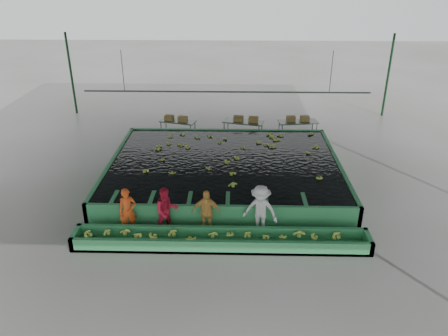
{
  "coord_description": "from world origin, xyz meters",
  "views": [
    {
      "loc": [
        0.42,
        -15.86,
        8.69
      ],
      "look_at": [
        0.0,
        0.5,
        1.0
      ],
      "focal_mm": 35.0,
      "sensor_mm": 36.0,
      "label": 1
    }
  ],
  "objects_px": {
    "worker_d": "(260,210)",
    "worker_b": "(167,211)",
    "sorting_trough": "(221,240)",
    "box_stack_mid": "(246,122)",
    "worker_a": "(128,211)",
    "worker_c": "(206,212)",
    "flotation_tank": "(225,170)",
    "box_stack_right": "(298,121)",
    "packing_table_right": "(298,129)",
    "box_stack_left": "(176,121)",
    "packing_table_left": "(178,128)",
    "packing_table_mid": "(243,130)"
  },
  "relations": [
    {
      "from": "packing_table_mid",
      "to": "box_stack_mid",
      "type": "bearing_deg",
      "value": -26.1
    },
    {
      "from": "flotation_tank",
      "to": "worker_c",
      "type": "bearing_deg",
      "value": -97.11
    },
    {
      "from": "packing_table_right",
      "to": "box_stack_right",
      "type": "relative_size",
      "value": 1.7
    },
    {
      "from": "worker_a",
      "to": "box_stack_right",
      "type": "height_order",
      "value": "worker_a"
    },
    {
      "from": "worker_b",
      "to": "worker_a",
      "type": "bearing_deg",
      "value": 155.91
    },
    {
      "from": "box_stack_right",
      "to": "box_stack_mid",
      "type": "bearing_deg",
      "value": -175.51
    },
    {
      "from": "box_stack_mid",
      "to": "box_stack_right",
      "type": "distance_m",
      "value": 2.82
    },
    {
      "from": "worker_d",
      "to": "box_stack_mid",
      "type": "distance_m",
      "value": 9.27
    },
    {
      "from": "worker_b",
      "to": "packing_table_mid",
      "type": "relative_size",
      "value": 0.82
    },
    {
      "from": "sorting_trough",
      "to": "box_stack_mid",
      "type": "height_order",
      "value": "box_stack_mid"
    },
    {
      "from": "worker_b",
      "to": "box_stack_left",
      "type": "bearing_deg",
      "value": 71.12
    },
    {
      "from": "worker_a",
      "to": "packing_table_left",
      "type": "relative_size",
      "value": 0.88
    },
    {
      "from": "flotation_tank",
      "to": "box_stack_right",
      "type": "height_order",
      "value": "box_stack_right"
    },
    {
      "from": "box_stack_mid",
      "to": "worker_b",
      "type": "bearing_deg",
      "value": -107.61
    },
    {
      "from": "worker_d",
      "to": "packing_table_left",
      "type": "bearing_deg",
      "value": 130.22
    },
    {
      "from": "sorting_trough",
      "to": "box_stack_left",
      "type": "bearing_deg",
      "value": 105.05
    },
    {
      "from": "flotation_tank",
      "to": "sorting_trough",
      "type": "bearing_deg",
      "value": -90.0
    },
    {
      "from": "worker_a",
      "to": "packing_table_mid",
      "type": "xyz_separation_m",
      "value": [
        4.17,
        9.33,
        -0.36
      ]
    },
    {
      "from": "sorting_trough",
      "to": "worker_c",
      "type": "distance_m",
      "value": 1.13
    },
    {
      "from": "flotation_tank",
      "to": "box_stack_mid",
      "type": "xyz_separation_m",
      "value": [
        1.02,
        4.96,
        0.52
      ]
    },
    {
      "from": "worker_d",
      "to": "box_stack_left",
      "type": "distance_m",
      "value": 10.43
    },
    {
      "from": "box_stack_mid",
      "to": "worker_c",
      "type": "bearing_deg",
      "value": -99.56
    },
    {
      "from": "worker_b",
      "to": "box_stack_left",
      "type": "distance_m",
      "value": 9.62
    },
    {
      "from": "packing_table_left",
      "to": "packing_table_mid",
      "type": "distance_m",
      "value": 3.59
    },
    {
      "from": "box_stack_right",
      "to": "box_stack_left",
      "type": "bearing_deg",
      "value": 179.21
    },
    {
      "from": "sorting_trough",
      "to": "worker_b",
      "type": "xyz_separation_m",
      "value": [
        -1.92,
        0.8,
        0.63
      ]
    },
    {
      "from": "box_stack_mid",
      "to": "sorting_trough",
      "type": "bearing_deg",
      "value": -95.81
    },
    {
      "from": "box_stack_left",
      "to": "box_stack_mid",
      "type": "xyz_separation_m",
      "value": [
        3.81,
        -0.31,
        0.09
      ]
    },
    {
      "from": "sorting_trough",
      "to": "worker_b",
      "type": "bearing_deg",
      "value": 157.34
    },
    {
      "from": "worker_a",
      "to": "box_stack_mid",
      "type": "xyz_separation_m",
      "value": [
        4.31,
        9.26,
        0.12
      ]
    },
    {
      "from": "packing_table_mid",
      "to": "flotation_tank",
      "type": "bearing_deg",
      "value": -99.94
    },
    {
      "from": "worker_d",
      "to": "packing_table_right",
      "type": "distance_m",
      "value": 9.8
    },
    {
      "from": "worker_b",
      "to": "packing_table_right",
      "type": "distance_m",
      "value": 11.09
    },
    {
      "from": "worker_b",
      "to": "worker_d",
      "type": "relative_size",
      "value": 0.93
    },
    {
      "from": "worker_b",
      "to": "worker_d",
      "type": "distance_m",
      "value": 3.26
    },
    {
      "from": "worker_a",
      "to": "worker_c",
      "type": "xyz_separation_m",
      "value": [
        2.75,
        0.0,
        -0.0
      ]
    },
    {
      "from": "sorting_trough",
      "to": "packing_table_left",
      "type": "distance_m",
      "value": 10.74
    },
    {
      "from": "worker_a",
      "to": "box_stack_mid",
      "type": "distance_m",
      "value": 10.22
    },
    {
      "from": "worker_d",
      "to": "worker_b",
      "type": "bearing_deg",
      "value": -162.63
    },
    {
      "from": "flotation_tank",
      "to": "worker_d",
      "type": "relative_size",
      "value": 5.3
    },
    {
      "from": "packing_table_left",
      "to": "worker_a",
      "type": "bearing_deg",
      "value": -93.51
    },
    {
      "from": "flotation_tank",
      "to": "packing_table_mid",
      "type": "distance_m",
      "value": 5.11
    },
    {
      "from": "worker_a",
      "to": "box_stack_mid",
      "type": "height_order",
      "value": "worker_a"
    },
    {
      "from": "worker_d",
      "to": "box_stack_left",
      "type": "bearing_deg",
      "value": 130.72
    },
    {
      "from": "worker_b",
      "to": "packing_table_right",
      "type": "relative_size",
      "value": 0.83
    },
    {
      "from": "sorting_trough",
      "to": "box_stack_mid",
      "type": "distance_m",
      "value": 10.14
    },
    {
      "from": "worker_b",
      "to": "packing_table_right",
      "type": "height_order",
      "value": "worker_b"
    },
    {
      "from": "box_stack_left",
      "to": "flotation_tank",
      "type": "bearing_deg",
      "value": -62.13
    },
    {
      "from": "worker_c",
      "to": "box_stack_mid",
      "type": "relative_size",
      "value": 1.28
    },
    {
      "from": "worker_b",
      "to": "box_stack_left",
      "type": "relative_size",
      "value": 1.39
    }
  ]
}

